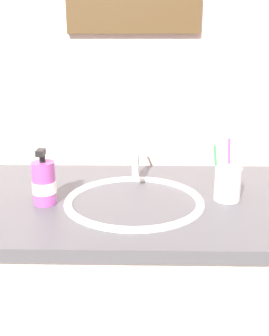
% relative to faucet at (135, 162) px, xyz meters
% --- Properties ---
extents(tiled_wall_back, '(2.23, 0.04, 2.40)m').
position_rel_faucet_xyz_m(tiled_wall_back, '(-0.01, 0.20, 0.29)').
color(tiled_wall_back, beige).
rests_on(tiled_wall_back, ground).
extents(vanity_counter, '(1.03, 0.62, 0.85)m').
position_rel_faucet_xyz_m(vanity_counter, '(-0.01, -0.15, -0.49)').
color(vanity_counter, silver).
rests_on(vanity_counter, ground).
extents(sink_basin, '(0.39, 0.39, 0.13)m').
position_rel_faucet_xyz_m(sink_basin, '(-0.00, -0.18, -0.11)').
color(sink_basin, white).
rests_on(sink_basin, vanity_counter).
extents(faucet, '(0.02, 0.16, 0.13)m').
position_rel_faucet_xyz_m(faucet, '(0.00, 0.00, 0.00)').
color(faucet, silver).
rests_on(faucet, sink_basin).
extents(toothbrush_cup, '(0.07, 0.07, 0.10)m').
position_rel_faucet_xyz_m(toothbrush_cup, '(0.26, -0.16, -0.01)').
color(toothbrush_cup, white).
rests_on(toothbrush_cup, vanity_counter).
extents(toothbrush_green, '(0.03, 0.04, 0.17)m').
position_rel_faucet_xyz_m(toothbrush_green, '(0.23, -0.14, 0.04)').
color(toothbrush_green, green).
rests_on(toothbrush_green, toothbrush_cup).
extents(toothbrush_purple, '(0.01, 0.06, 0.18)m').
position_rel_faucet_xyz_m(toothbrush_purple, '(0.27, -0.11, 0.05)').
color(toothbrush_purple, purple).
rests_on(toothbrush_purple, toothbrush_cup).
extents(soap_dispenser, '(0.06, 0.06, 0.16)m').
position_rel_faucet_xyz_m(soap_dispenser, '(-0.25, -0.20, -0.00)').
color(soap_dispenser, '#B24CA5').
rests_on(soap_dispenser, vanity_counter).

